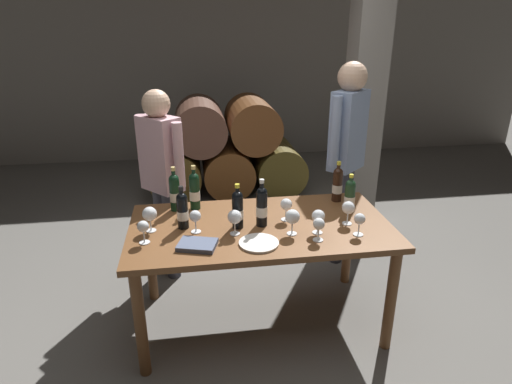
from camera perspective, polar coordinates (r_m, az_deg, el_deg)
The scene contains 26 objects.
ground_plane at distance 3.24m, azimuth 0.55°, elevation -16.46°, with size 14.00×14.00×0.00m, color #66635E.
cellar_back_wall at distance 6.76m, azimuth -5.32°, elevation 16.48°, with size 10.00×0.24×2.80m, color gray.
barrel_stack at distance 5.34m, azimuth -3.88°, elevation 5.51°, with size 1.86×0.90×1.15m.
stone_pillar at distance 4.51m, azimuth 14.10°, elevation 12.10°, with size 0.32×0.32×2.60m, color gray.
dining_table at distance 2.88m, azimuth 0.60°, elevation -5.93°, with size 1.70×0.90×0.76m.
wine_bottle_0 at distance 3.05m, azimuth -8.10°, elevation 0.19°, with size 0.07×0.07×0.32m.
wine_bottle_1 at distance 2.78m, azimuth -9.67°, elevation -2.35°, with size 0.07×0.07×0.28m.
wine_bottle_2 at distance 2.75m, azimuth -2.44°, elevation -2.24°, with size 0.07×0.07×0.30m.
wine_bottle_3 at distance 2.77m, azimuth 0.76°, elevation -1.85°, with size 0.07×0.07×0.32m.
wine_bottle_4 at distance 3.05m, azimuth 12.25°, elevation -0.45°, with size 0.07×0.07×0.27m.
wine_bottle_5 at distance 3.21m, azimuth 10.68°, elevation 1.05°, with size 0.07×0.07×0.30m.
wine_bottle_6 at distance 3.05m, azimuth -10.66°, elevation 0.02°, with size 0.07×0.07×0.32m.
wine_glass_0 at distance 2.67m, azimuth 4.82°, elevation -3.32°, with size 0.09×0.09×0.16m.
wine_glass_1 at distance 2.86m, azimuth 4.00°, elevation -1.72°, with size 0.08×0.08×0.15m.
wine_glass_2 at distance 2.78m, azimuth -13.84°, elevation -2.89°, with size 0.09×0.09×0.16m.
wine_glass_3 at distance 2.67m, azimuth -2.84°, elevation -3.37°, with size 0.09×0.09×0.16m.
wine_glass_4 at distance 2.73m, azimuth 13.48°, elevation -3.59°, with size 0.07×0.07×0.15m.
wine_glass_5 at distance 2.72m, azimuth -8.00°, elevation -3.27°, with size 0.07×0.07×0.15m.
wine_glass_6 at distance 2.62m, azimuth 8.27°, elevation -4.30°, with size 0.07×0.07×0.15m.
wine_glass_7 at distance 2.86m, azimuth 12.06°, elevation -2.11°, with size 0.08×0.08×0.16m.
wine_glass_8 at distance 2.71m, azimuth 8.21°, elevation -3.26°, with size 0.08×0.08×0.16m.
wine_glass_9 at distance 2.65m, azimuth -14.65°, elevation -4.54°, with size 0.07×0.07×0.14m.
tasting_notebook at distance 2.59m, azimuth -7.73°, elevation -6.90°, with size 0.22×0.16×0.03m, color #4C5670.
serving_plate at distance 2.60m, azimuth 0.37°, elevation -6.74°, with size 0.24×0.24×0.01m, color white.
sommelier_presenting at distance 3.63m, azimuth 11.89°, elevation 5.88°, with size 0.39×0.36×1.72m.
taster_seated_left at distance 3.42m, azimuth -12.32°, elevation 2.76°, with size 0.36×0.39×1.54m.
Camera 1 is at (-0.41, -2.52, 2.00)m, focal length 30.38 mm.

